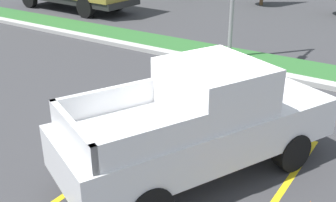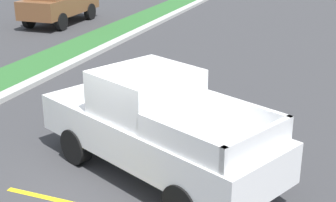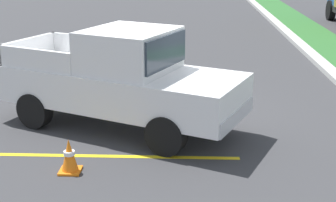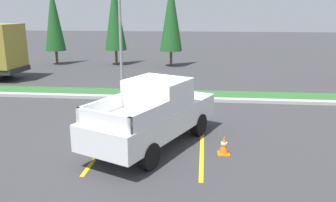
% 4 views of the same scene
% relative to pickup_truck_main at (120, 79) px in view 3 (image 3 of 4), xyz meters
% --- Properties ---
extents(ground_plane, '(120.00, 120.00, 0.00)m').
position_rel_pickup_truck_main_xyz_m(ground_plane, '(-0.62, 0.68, -1.04)').
color(ground_plane, '#38383A').
extents(parking_line_near, '(0.12, 4.80, 0.01)m').
position_rel_pickup_truck_main_xyz_m(parking_line_near, '(-1.57, -0.05, -1.04)').
color(parking_line_near, yellow).
rests_on(parking_line_near, ground).
extents(parking_line_far, '(0.12, 4.80, 0.01)m').
position_rel_pickup_truck_main_xyz_m(parking_line_far, '(1.53, -0.05, -1.04)').
color(parking_line_far, yellow).
rests_on(parking_line_far, ground).
extents(pickup_truck_main, '(3.89, 5.53, 2.10)m').
position_rel_pickup_truck_main_xyz_m(pickup_truck_main, '(0.00, 0.00, 0.00)').
color(pickup_truck_main, black).
rests_on(pickup_truck_main, ground).
extents(traffic_cone, '(0.36, 0.36, 0.60)m').
position_rel_pickup_truck_main_xyz_m(traffic_cone, '(2.18, -0.59, -0.75)').
color(traffic_cone, orange).
rests_on(traffic_cone, ground).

